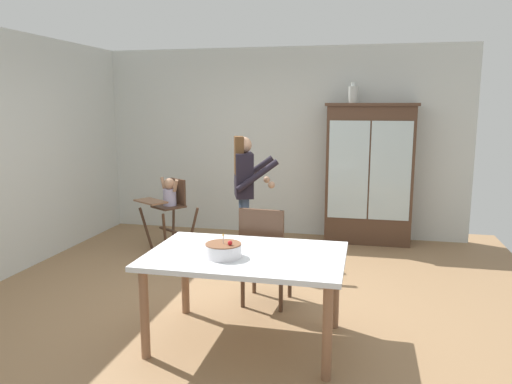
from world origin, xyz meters
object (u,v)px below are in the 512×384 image
adult_person (244,184)px  birthday_cake (223,250)px  china_cabinet (369,174)px  dining_chair_far_side (264,250)px  dining_table (246,264)px  high_chair_with_toddler (169,200)px  ceramic_vase (353,94)px

adult_person → birthday_cake: bearing=170.5°
china_cabinet → dining_chair_far_side: size_ratio=1.99×
china_cabinet → birthday_cake: china_cabinet is taller
adult_person → dining_table: adult_person is taller
high_chair_with_toddler → birthday_cake: (1.46, -2.45, 0.14)m
dining_table → birthday_cake: 0.24m
birthday_cake → high_chair_with_toddler: bearing=120.8°
high_chair_with_toddler → dining_table: (1.60, -2.32, -0.00)m
dining_table → birthday_cake: size_ratio=5.50×
china_cabinet → adult_person: 1.93m
dining_table → dining_chair_far_side: size_ratio=1.60×
dining_table → adult_person: bearing=104.1°
china_cabinet → dining_table: china_cabinet is taller
high_chair_with_toddler → adult_person: 1.22m
china_cabinet → dining_chair_far_side: 2.70m
ceramic_vase → high_chair_with_toddler: size_ratio=0.28×
ceramic_vase → birthday_cake: ceramic_vase is taller
ceramic_vase → dining_chair_far_side: (-0.71, -2.49, -1.48)m
adult_person → dining_chair_far_side: adult_person is taller
birthday_cake → dining_chair_far_side: (0.14, 0.86, -0.24)m
china_cabinet → ceramic_vase: ceramic_vase is taller
ceramic_vase → high_chair_with_toddler: ceramic_vase is taller
ceramic_vase → birthday_cake: (-0.85, -3.35, -1.24)m
dining_chair_far_side → adult_person: bearing=-63.8°
dining_table → ceramic_vase: bearing=77.7°
high_chair_with_toddler → dining_table: 2.82m
china_cabinet → dining_table: bearing=-106.5°
adult_person → birthday_cake: adult_person is taller
dining_table → birthday_cake: (-0.15, -0.13, 0.14)m
high_chair_with_toddler → birthday_cake: size_ratio=3.39×
adult_person → birthday_cake: size_ratio=5.47×
high_chair_with_toddler → dining_table: size_ratio=0.62×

